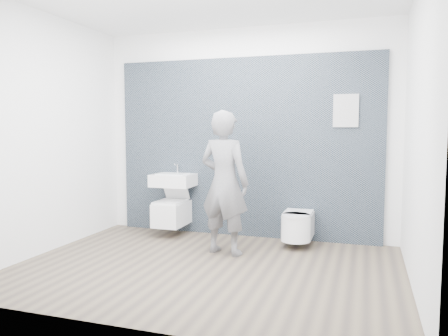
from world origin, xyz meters
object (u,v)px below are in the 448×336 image
(washbasin, at_px, (173,180))
(toilet_rounded, at_px, (297,226))
(toilet_square, at_px, (172,212))
(visitor, at_px, (224,183))

(washbasin, height_order, toilet_rounded, washbasin)
(washbasin, height_order, toilet_square, washbasin)
(toilet_square, distance_m, toilet_rounded, 1.72)
(washbasin, xyz_separation_m, toilet_rounded, (1.72, -0.10, -0.50))
(washbasin, distance_m, visitor, 1.18)
(washbasin, bearing_deg, visitor, -35.13)
(toilet_rounded, height_order, visitor, visitor)
(visitor, bearing_deg, toilet_rounded, -131.31)
(toilet_rounded, bearing_deg, toilet_square, 178.74)
(toilet_square, bearing_deg, toilet_rounded, -1.26)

